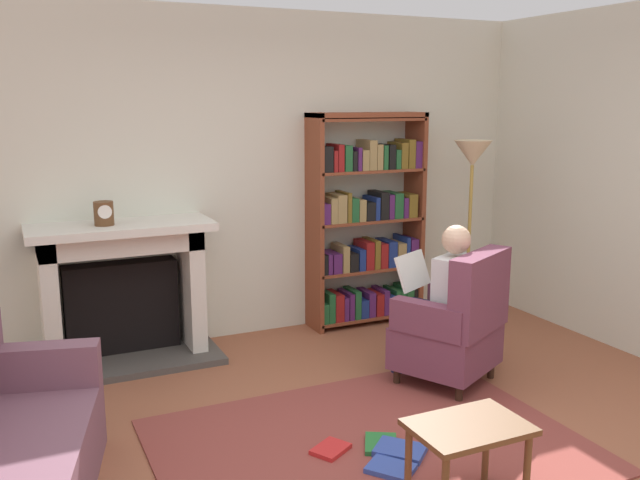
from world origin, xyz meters
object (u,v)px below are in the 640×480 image
object	(u,v)px
fireplace	(123,288)
armchair_reading	(455,326)
mantel_clock	(104,213)
bookshelf	(367,223)
side_table	(468,438)
floor_lamp	(472,170)
seated_reader	(441,296)

from	to	relation	value
fireplace	armchair_reading	distance (m)	2.49
mantel_clock	fireplace	bearing A→B (deg)	40.62
bookshelf	side_table	bearing A→B (deg)	-109.04
armchair_reading	side_table	size ratio (longest dim) A/B	1.73
side_table	floor_lamp	bearing A→B (deg)	53.34
fireplace	floor_lamp	size ratio (longest dim) A/B	0.83
bookshelf	mantel_clock	bearing A→B (deg)	-176.55
fireplace	floor_lamp	distance (m)	3.02
fireplace	mantel_clock	distance (m)	0.61
seated_reader	floor_lamp	xyz separation A→B (m)	(0.91, 0.90, 0.77)
floor_lamp	mantel_clock	bearing A→B (deg)	173.55
fireplace	armchair_reading	world-z (taller)	fireplace
side_table	seated_reader	bearing A→B (deg)	60.24
bookshelf	armchair_reading	xyz separation A→B (m)	(-0.11, -1.48, -0.48)
mantel_clock	floor_lamp	bearing A→B (deg)	-6.45
armchair_reading	floor_lamp	world-z (taller)	floor_lamp
bookshelf	armchair_reading	size ratio (longest dim) A/B	1.93
seated_reader	floor_lamp	bearing A→B (deg)	-162.96
mantel_clock	side_table	distance (m)	3.04
fireplace	armchair_reading	size ratio (longest dim) A/B	1.41
bookshelf	side_table	world-z (taller)	bookshelf
seated_reader	mantel_clock	bearing A→B (deg)	-58.46
seated_reader	side_table	size ratio (longest dim) A/B	2.04
mantel_clock	bookshelf	xyz separation A→B (m)	(2.24, 0.14, -0.26)
fireplace	side_table	distance (m)	2.98
seated_reader	fireplace	bearing A→B (deg)	-61.96
armchair_reading	seated_reader	bearing A→B (deg)	-90.00
armchair_reading	floor_lamp	xyz separation A→B (m)	(0.86, 1.01, 0.96)
side_table	floor_lamp	world-z (taller)	floor_lamp
fireplace	floor_lamp	world-z (taller)	floor_lamp
bookshelf	seated_reader	xyz separation A→B (m)	(-0.16, -1.38, -0.29)
armchair_reading	seated_reader	xyz separation A→B (m)	(-0.05, 0.10, 0.20)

